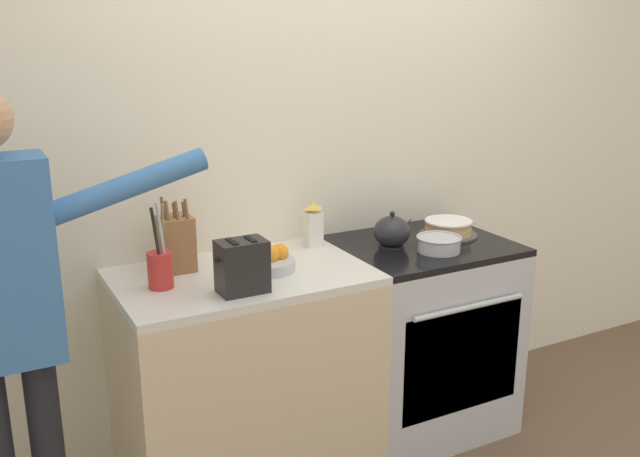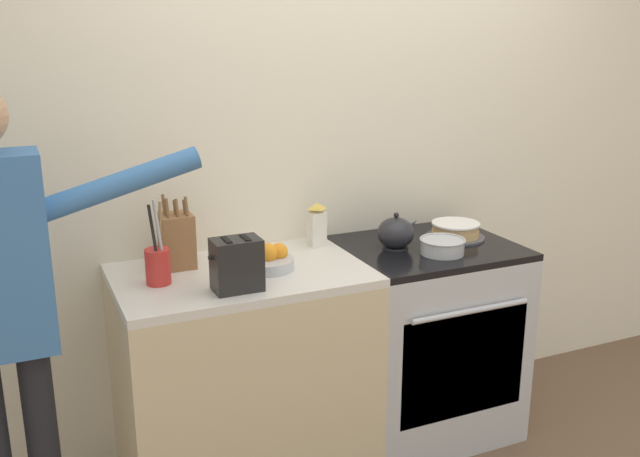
{
  "view_description": "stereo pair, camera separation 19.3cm",
  "coord_description": "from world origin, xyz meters",
  "px_view_note": "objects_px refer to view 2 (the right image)",
  "views": [
    {
      "loc": [
        -1.63,
        -2.2,
        1.88
      ],
      "look_at": [
        -0.3,
        0.29,
        1.07
      ],
      "focal_mm": 40.0,
      "sensor_mm": 36.0,
      "label": 1
    },
    {
      "loc": [
        -1.46,
        -2.29,
        1.88
      ],
      "look_at": [
        -0.3,
        0.29,
        1.07
      ],
      "focal_mm": 40.0,
      "sensor_mm": 36.0,
      "label": 2
    }
  ],
  "objects_px": {
    "milk_carton": "(317,225)",
    "fruit_bowl": "(266,259)",
    "mixing_bowl": "(442,246)",
    "utensil_crock": "(158,264)",
    "toaster": "(237,265)",
    "tea_kettle": "(396,233)",
    "knife_block": "(177,240)",
    "person_baker": "(1,294)",
    "stove_range": "(425,338)",
    "layer_cake": "(455,231)"
  },
  "relations": [
    {
      "from": "utensil_crock",
      "to": "toaster",
      "type": "bearing_deg",
      "value": -36.12
    },
    {
      "from": "knife_block",
      "to": "milk_carton",
      "type": "height_order",
      "value": "knife_block"
    },
    {
      "from": "tea_kettle",
      "to": "person_baker",
      "type": "distance_m",
      "value": 1.62
    },
    {
      "from": "stove_range",
      "to": "knife_block",
      "type": "distance_m",
      "value": 1.26
    },
    {
      "from": "fruit_bowl",
      "to": "tea_kettle",
      "type": "bearing_deg",
      "value": 2.59
    },
    {
      "from": "tea_kettle",
      "to": "toaster",
      "type": "xyz_separation_m",
      "value": [
        -0.81,
        -0.21,
        0.03
      ]
    },
    {
      "from": "utensil_crock",
      "to": "person_baker",
      "type": "xyz_separation_m",
      "value": [
        -0.55,
        -0.17,
        0.03
      ]
    },
    {
      "from": "stove_range",
      "to": "fruit_bowl",
      "type": "height_order",
      "value": "fruit_bowl"
    },
    {
      "from": "layer_cake",
      "to": "fruit_bowl",
      "type": "height_order",
      "value": "fruit_bowl"
    },
    {
      "from": "stove_range",
      "to": "mixing_bowl",
      "type": "distance_m",
      "value": 0.51
    },
    {
      "from": "stove_range",
      "to": "utensil_crock",
      "type": "bearing_deg",
      "value": -179.88
    },
    {
      "from": "layer_cake",
      "to": "mixing_bowl",
      "type": "xyz_separation_m",
      "value": [
        -0.19,
        -0.18,
        0.0
      ]
    },
    {
      "from": "knife_block",
      "to": "fruit_bowl",
      "type": "xyz_separation_m",
      "value": [
        0.32,
        -0.17,
        -0.07
      ]
    },
    {
      "from": "fruit_bowl",
      "to": "toaster",
      "type": "height_order",
      "value": "toaster"
    },
    {
      "from": "person_baker",
      "to": "knife_block",
      "type": "bearing_deg",
      "value": 37.76
    },
    {
      "from": "milk_carton",
      "to": "fruit_bowl",
      "type": "bearing_deg",
      "value": -147.22
    },
    {
      "from": "stove_range",
      "to": "milk_carton",
      "type": "distance_m",
      "value": 0.75
    },
    {
      "from": "fruit_bowl",
      "to": "person_baker",
      "type": "relative_size",
      "value": 0.13
    },
    {
      "from": "stove_range",
      "to": "layer_cake",
      "type": "distance_m",
      "value": 0.53
    },
    {
      "from": "milk_carton",
      "to": "mixing_bowl",
      "type": "bearing_deg",
      "value": -36.55
    },
    {
      "from": "stove_range",
      "to": "tea_kettle",
      "type": "xyz_separation_m",
      "value": [
        -0.16,
        0.02,
        0.53
      ]
    },
    {
      "from": "mixing_bowl",
      "to": "fruit_bowl",
      "type": "relative_size",
      "value": 0.92
    },
    {
      "from": "mixing_bowl",
      "to": "knife_block",
      "type": "bearing_deg",
      "value": 164.65
    },
    {
      "from": "mixing_bowl",
      "to": "utensil_crock",
      "type": "relative_size",
      "value": 0.59
    },
    {
      "from": "layer_cake",
      "to": "milk_carton",
      "type": "relative_size",
      "value": 1.37
    },
    {
      "from": "stove_range",
      "to": "tea_kettle",
      "type": "height_order",
      "value": "tea_kettle"
    },
    {
      "from": "knife_block",
      "to": "layer_cake",
      "type": "bearing_deg",
      "value": -5.48
    },
    {
      "from": "layer_cake",
      "to": "knife_block",
      "type": "height_order",
      "value": "knife_block"
    },
    {
      "from": "mixing_bowl",
      "to": "milk_carton",
      "type": "height_order",
      "value": "milk_carton"
    },
    {
      "from": "mixing_bowl",
      "to": "utensil_crock",
      "type": "bearing_deg",
      "value": 173.77
    },
    {
      "from": "tea_kettle",
      "to": "knife_block",
      "type": "xyz_separation_m",
      "value": [
        -0.95,
        0.14,
        0.05
      ]
    },
    {
      "from": "utensil_crock",
      "to": "toaster",
      "type": "xyz_separation_m",
      "value": [
        0.26,
        -0.19,
        0.02
      ]
    },
    {
      "from": "stove_range",
      "to": "fruit_bowl",
      "type": "xyz_separation_m",
      "value": [
        -0.79,
        -0.01,
        0.5
      ]
    },
    {
      "from": "tea_kettle",
      "to": "fruit_bowl",
      "type": "relative_size",
      "value": 0.92
    },
    {
      "from": "fruit_bowl",
      "to": "toaster",
      "type": "distance_m",
      "value": 0.26
    },
    {
      "from": "tea_kettle",
      "to": "toaster",
      "type": "bearing_deg",
      "value": -165.3
    },
    {
      "from": "stove_range",
      "to": "toaster",
      "type": "height_order",
      "value": "toaster"
    },
    {
      "from": "stove_range",
      "to": "knife_block",
      "type": "relative_size",
      "value": 3.03
    },
    {
      "from": "fruit_bowl",
      "to": "person_baker",
      "type": "distance_m",
      "value": 1.0
    },
    {
      "from": "layer_cake",
      "to": "person_baker",
      "type": "bearing_deg",
      "value": -173.59
    },
    {
      "from": "toaster",
      "to": "person_baker",
      "type": "xyz_separation_m",
      "value": [
        -0.81,
        0.01,
        0.01
      ]
    },
    {
      "from": "person_baker",
      "to": "milk_carton",
      "type": "bearing_deg",
      "value": 26.61
    },
    {
      "from": "utensil_crock",
      "to": "fruit_bowl",
      "type": "relative_size",
      "value": 1.56
    },
    {
      "from": "knife_block",
      "to": "toaster",
      "type": "xyz_separation_m",
      "value": [
        0.14,
        -0.35,
        -0.01
      ]
    },
    {
      "from": "mixing_bowl",
      "to": "fruit_bowl",
      "type": "bearing_deg",
      "value": 170.57
    },
    {
      "from": "mixing_bowl",
      "to": "knife_block",
      "type": "distance_m",
      "value": 1.13
    },
    {
      "from": "mixing_bowl",
      "to": "person_baker",
      "type": "height_order",
      "value": "person_baker"
    },
    {
      "from": "knife_block",
      "to": "fruit_bowl",
      "type": "relative_size",
      "value": 1.39
    },
    {
      "from": "tea_kettle",
      "to": "mixing_bowl",
      "type": "height_order",
      "value": "tea_kettle"
    },
    {
      "from": "layer_cake",
      "to": "fruit_bowl",
      "type": "bearing_deg",
      "value": -177.09
    }
  ]
}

